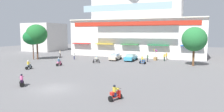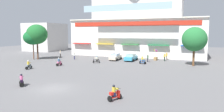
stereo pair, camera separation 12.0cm
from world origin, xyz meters
The scene contains 20 objects.
ground_plane centered at (0.00, 13.00, 0.00)m, with size 128.00×128.00×0.00m, color #5B5A5C.
colonial_building centered at (0.00, 36.82, 8.71)m, with size 34.27×18.63×19.86m.
flank_building_left centered at (-33.35, 38.95, 4.63)m, with size 10.72×11.26×9.26m.
plaza_tree_0 centered at (-19.91, 18.52, 5.06)m, with size 4.27×4.23×6.73m.
plaza_tree_1 centered at (14.33, 22.28, 4.95)m, with size 4.47×4.09×7.20m.
plaza_tree_2 centered at (-19.05, 18.90, 5.77)m, with size 4.79×4.61×8.03m.
parked_car_0 centered at (-1.97, 24.41, 0.75)m, with size 2.21×4.26×1.49m.
parked_car_1 centered at (1.59, 24.66, 0.75)m, with size 2.47×4.43×1.46m.
scooter_rider_0 centered at (5.01, 21.10, 0.64)m, with size 1.41×1.03×1.55m.
scooter_rider_1 centered at (7.60, -1.14, 0.62)m, with size 1.07×1.43×1.49m.
scooter_rider_2 centered at (-11.68, 8.38, 0.62)m, with size 0.86×1.49×1.53m.
scooter_rider_3 centered at (-9.02, 13.20, 0.63)m, with size 0.67×1.44×1.54m.
scooter_rider_4 centered at (-4.03, 18.91, 0.61)m, with size 1.47×1.07×1.50m.
scooter_rider_6 centered at (-4.24, -0.42, 0.59)m, with size 1.39×1.33×1.45m.
pedestrian_0 centered at (5.40, 24.12, 0.92)m, with size 0.49×0.49×1.62m.
pedestrian_1 centered at (8.51, 26.90, 0.96)m, with size 0.47×0.47×1.69m.
pedestrian_2 centered at (8.72, 28.93, 0.98)m, with size 0.45×0.45×1.71m.
pedestrian_3 centered at (-17.22, 24.97, 0.92)m, with size 0.40×0.40×1.62m.
pedestrian_4 centered at (-11.26, 22.09, 0.93)m, with size 0.49×0.49×1.64m.
balloon_vendor_cart centered at (6.52, 27.39, 0.87)m, with size 0.82×1.00×2.45m.
Camera 2 is at (14.02, -17.92, 6.17)m, focal length 32.50 mm.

